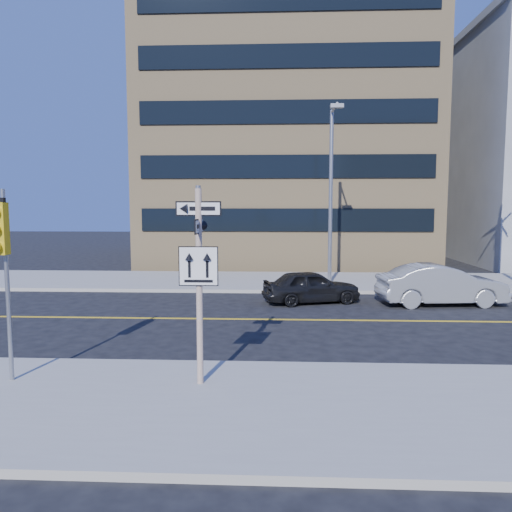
{
  "coord_description": "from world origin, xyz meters",
  "views": [
    {
      "loc": [
        1.62,
        -12.44,
        3.81
      ],
      "look_at": [
        0.85,
        4.0,
        2.14
      ],
      "focal_mm": 35.0,
      "sensor_mm": 36.0,
      "label": 1
    }
  ],
  "objects_px": {
    "parked_car_a": "(311,286)",
    "parked_car_b": "(441,285)",
    "streetlight_a": "(331,185)",
    "traffic_signal": "(1,244)",
    "sign_pole": "(199,274)"
  },
  "relations": [
    {
      "from": "streetlight_a",
      "to": "sign_pole",
      "type": "bearing_deg",
      "value": -106.77
    },
    {
      "from": "parked_car_b",
      "to": "streetlight_a",
      "type": "height_order",
      "value": "streetlight_a"
    },
    {
      "from": "traffic_signal",
      "to": "sign_pole",
      "type": "bearing_deg",
      "value": 2.11
    },
    {
      "from": "sign_pole",
      "to": "traffic_signal",
      "type": "relative_size",
      "value": 1.02
    },
    {
      "from": "parked_car_a",
      "to": "parked_car_b",
      "type": "xyz_separation_m",
      "value": [
        4.96,
        -0.2,
        0.14
      ]
    },
    {
      "from": "sign_pole",
      "to": "parked_car_a",
      "type": "distance_m",
      "value": 10.1
    },
    {
      "from": "traffic_signal",
      "to": "parked_car_b",
      "type": "bearing_deg",
      "value": 38.6
    },
    {
      "from": "sign_pole",
      "to": "parked_car_b",
      "type": "bearing_deg",
      "value": 49.88
    },
    {
      "from": "sign_pole",
      "to": "parked_car_b",
      "type": "distance_m",
      "value": 12.29
    },
    {
      "from": "parked_car_a",
      "to": "streetlight_a",
      "type": "xyz_separation_m",
      "value": [
        1.12,
        3.76,
        4.11
      ]
    },
    {
      "from": "sign_pole",
      "to": "parked_car_b",
      "type": "height_order",
      "value": "sign_pole"
    },
    {
      "from": "traffic_signal",
      "to": "parked_car_a",
      "type": "distance_m",
      "value": 12.1
    },
    {
      "from": "sign_pole",
      "to": "parked_car_b",
      "type": "xyz_separation_m",
      "value": [
        7.85,
        9.31,
        -1.65
      ]
    },
    {
      "from": "parked_car_b",
      "to": "parked_car_a",
      "type": "bearing_deg",
      "value": 81.92
    },
    {
      "from": "parked_car_b",
      "to": "streetlight_a",
      "type": "distance_m",
      "value": 6.8
    }
  ]
}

